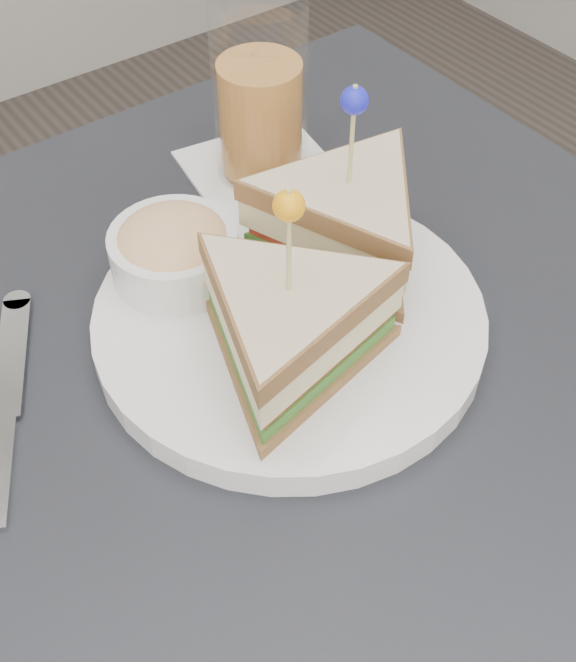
# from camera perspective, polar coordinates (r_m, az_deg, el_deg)

# --- Properties ---
(table) EXTENTS (0.80, 0.80, 0.75)m
(table) POSITION_cam_1_polar(r_m,az_deg,el_deg) (0.67, -0.19, -8.21)
(table) COLOR black
(table) RESTS_ON ground
(plate_meal) EXTENTS (0.38, 0.38, 0.18)m
(plate_meal) POSITION_cam_1_polar(r_m,az_deg,el_deg) (0.62, 0.67, 3.55)
(plate_meal) COLOR white
(plate_meal) RESTS_ON table
(cutlery_knife) EXTENTS (0.12, 0.20, 0.01)m
(cutlery_knife) POSITION_cam_1_polar(r_m,az_deg,el_deg) (0.63, -18.79, -5.03)
(cutlery_knife) COLOR silver
(cutlery_knife) RESTS_ON table
(drink_set) EXTENTS (0.15, 0.15, 0.17)m
(drink_set) POSITION_cam_1_polar(r_m,az_deg,el_deg) (0.76, -1.93, 15.43)
(drink_set) COLOR white
(drink_set) RESTS_ON table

